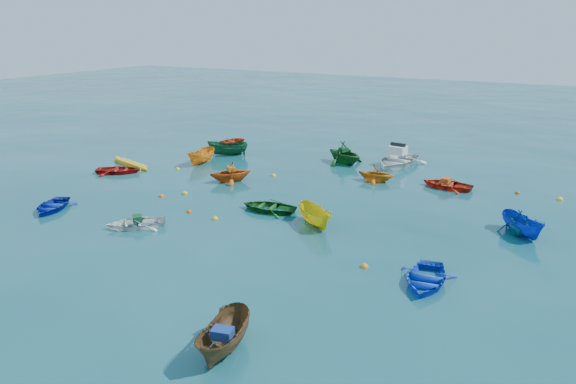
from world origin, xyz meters
The scene contains 34 objects.
ground centered at (0.00, 0.00, 0.00)m, with size 160.00×160.00×0.00m, color #0A4249.
dinghy_blue_sw centered at (-10.69, -3.35, 0.00)m, with size 2.18×3.05×0.63m, color #0D22A8.
dinghy_white_near centered at (-4.56, -3.10, 0.00)m, with size 2.13×2.97×0.62m, color white.
sampan_brown_mid centered at (6.16, -10.32, 0.00)m, with size 1.21×3.21×1.24m, color brown.
dinghy_blue_se centered at (10.44, -2.31, 0.00)m, with size 2.36×3.31×0.69m, color blue.
dinghy_orange_w centered at (-5.12, 6.36, 0.00)m, with size 2.38×2.76×1.45m, color #C74F12.
sampan_yellow_mid centered at (3.51, 1.62, 0.00)m, with size 1.15×3.05×1.18m, color yellow.
dinghy_green_e centered at (0.14, 2.48, 0.00)m, with size 2.26×3.16×0.66m, color #114B17.
dinghy_cyan_se centered at (12.92, 5.68, 0.00)m, with size 2.05×2.38×1.25m, color teal.
dinghy_red_nw centered at (-13.28, 4.34, 0.00)m, with size 2.18×3.05×0.63m, color #A8130E.
sampan_orange_n centered at (-9.81, 9.34, 0.00)m, with size 1.21×3.21×1.24m, color orange.
dinghy_green_n centered at (-0.52, 14.63, 0.00)m, with size 2.88×3.34×1.76m, color #135318.
dinghy_red_ne centered at (7.83, 11.89, 0.00)m, with size 2.28×3.19×0.66m, color red.
sampan_blue_far centered at (13.14, 5.44, 0.00)m, with size 1.10×2.92×1.13m, color #0F34BF.
dinghy_red_far centered at (-11.93, 16.09, 0.00)m, with size 2.10×2.94×0.61m, color red.
dinghy_orange_far centered at (3.30, 11.10, 0.00)m, with size 2.09×2.43×1.28m, color orange.
sampan_green_far centered at (-9.71, 12.61, 0.00)m, with size 1.20×3.19×1.23m, color #124F2A.
kayak_yellow centered at (-13.81, 6.22, 0.00)m, with size 0.59×3.99×0.40m, color #EAAA14, non-canonical shape.
motorboat_white centered at (3.15, 15.95, 0.00)m, with size 3.45×4.83×1.60m, color silver.
tarp_green_a centered at (-4.49, -3.03, 0.46)m, with size 0.62×0.47×0.30m, color #114526.
tarp_blue_a centered at (6.19, -10.47, 0.78)m, with size 0.67×0.50×0.32m, color navy.
tarp_orange_a centered at (-5.09, 6.39, 0.87)m, with size 0.61×0.46×0.29m, color orange.
tarp_green_b centered at (-0.61, 14.67, 1.03)m, with size 0.63×0.48×0.30m, color #12491E.
tarp_orange_b centered at (7.73, 11.90, 0.49)m, with size 0.65×0.49×0.31m, color #C35014.
buoy_or_a centered at (-3.60, 0.09, 0.00)m, with size 0.32×0.32×0.32m, color #E14E0C.
buoy_ye_a centered at (-1.66, -0.15, 0.00)m, with size 0.36×0.36×0.36m, color yellow.
buoy_or_b centered at (7.69, -2.01, 0.00)m, with size 0.35×0.35×0.35m, color orange.
buoy_ye_b centered at (-6.03, 2.69, 0.00)m, with size 0.38×0.38×0.38m, color gold.
buoy_or_c centered at (-6.90, 1.55, 0.00)m, with size 0.34×0.34×0.34m, color #D9620B.
buoy_ye_c centered at (-3.35, 8.97, 0.00)m, with size 0.33×0.33×0.33m, color yellow.
buoy_or_d centered at (11.97, 12.78, 0.00)m, with size 0.31×0.31×0.31m, color #CF430B.
buoy_ye_d centered at (-10.29, 7.15, 0.00)m, with size 0.30×0.30×0.30m, color yellow.
buoy_or_e centered at (8.27, 12.74, 0.00)m, with size 0.31×0.31×0.31m, color #FF630D.
buoy_ye_e centered at (14.37, 12.60, 0.00)m, with size 0.39×0.39×0.39m, color yellow.
Camera 1 is at (15.61, -23.17, 10.29)m, focal length 35.00 mm.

